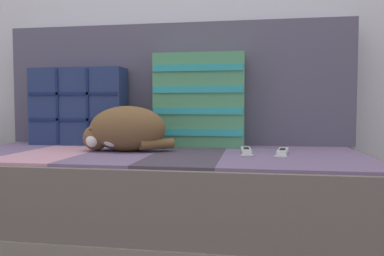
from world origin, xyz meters
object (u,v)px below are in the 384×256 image
Objects in this scene: sleeping_cat at (124,130)px; throw_pillow_striped at (199,100)px; game_remote_near at (246,151)px; throw_pillow_quilted at (79,107)px; couch at (159,205)px; game_remote_far at (283,152)px.

throw_pillow_striped is at bearing 40.10° from sleeping_cat.
throw_pillow_quilted is at bearing 164.85° from game_remote_near.
sleeping_cat is (-0.28, -0.23, -0.12)m from throw_pillow_striped.
couch is 0.64m from throw_pillow_quilted.
game_remote_far is (0.14, -0.01, -0.00)m from game_remote_near.
throw_pillow_striped is (0.58, -0.00, 0.03)m from throw_pillow_quilted.
sleeping_cat is 1.87× the size of game_remote_far.
game_remote_far is (0.63, 0.01, -0.08)m from sleeping_cat.
throw_pillow_quilted is at bearing 142.78° from sleeping_cat.
game_remote_far is at bearing -4.62° from game_remote_near.
couch is 8.51× the size of game_remote_far.
throw_pillow_striped is 0.38m from sleeping_cat.
sleeping_cat is (0.31, -0.23, -0.10)m from throw_pillow_quilted.
game_remote_near is at bearing 1.98° from sleeping_cat.
throw_pillow_striped is 2.09× the size of game_remote_far.
sleeping_cat reaches higher than game_remote_near.
game_remote_near and game_remote_far have the same top height.
couch is at bearing -24.88° from throw_pillow_quilted.
throw_pillow_striped is at bearing -0.05° from throw_pillow_quilted.
game_remote_near reaches higher than couch.
couch is 4.56× the size of sleeping_cat.
throw_pillow_quilted is 2.25× the size of game_remote_far.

